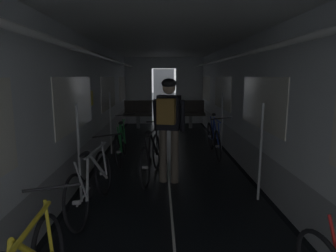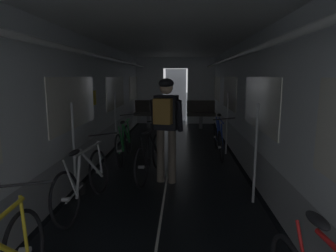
# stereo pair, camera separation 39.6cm
# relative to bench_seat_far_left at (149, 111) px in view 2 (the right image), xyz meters

# --- Properties ---
(train_car_shell) EXTENTS (3.14, 12.34, 2.57)m
(train_car_shell) POSITION_rel_bench_seat_far_left_xyz_m (0.90, -4.47, 1.13)
(train_car_shell) COLOR black
(train_car_shell) RESTS_ON ground
(bench_seat_far_left) EXTENTS (0.98, 0.51, 0.95)m
(bench_seat_far_left) POSITION_rel_bench_seat_far_left_xyz_m (0.00, 0.00, 0.00)
(bench_seat_far_left) COLOR gray
(bench_seat_far_left) RESTS_ON ground
(bench_seat_far_right) EXTENTS (0.98, 0.51, 0.95)m
(bench_seat_far_right) POSITION_rel_bench_seat_far_left_xyz_m (1.80, 0.00, 0.00)
(bench_seat_far_right) COLOR gray
(bench_seat_far_right) RESTS_ON ground
(bicycle_green) EXTENTS (0.44, 1.69, 0.95)m
(bicycle_green) POSITION_rel_bench_seat_far_left_xyz_m (-0.06, -4.00, -0.19)
(bicycle_green) COLOR black
(bicycle_green) RESTS_ON ground
(bicycle_silver) EXTENTS (0.50, 1.69, 0.96)m
(bicycle_silver) POSITION_rel_bench_seat_far_left_xyz_m (-0.14, -6.25, -0.19)
(bicycle_silver) COLOR black
(bicycle_silver) RESTS_ON ground
(bicycle_blue) EXTENTS (0.44, 1.69, 0.95)m
(bicycle_blue) POSITION_rel_bench_seat_far_left_xyz_m (1.96, -3.57, -0.19)
(bicycle_blue) COLOR black
(bicycle_blue) RESTS_ON ground
(person_cyclist_aisle) EXTENTS (0.56, 0.46, 1.73)m
(person_cyclist_aisle) POSITION_rel_bench_seat_far_left_xyz_m (0.90, -5.25, 0.50)
(person_cyclist_aisle) COLOR brown
(person_cyclist_aisle) RESTS_ON ground
(bicycle_black_in_aisle) EXTENTS (0.51, 1.68, 0.94)m
(bicycle_black_in_aisle) POSITION_rel_bench_seat_far_left_xyz_m (0.60, -4.99, -0.18)
(bicycle_black_in_aisle) COLOR black
(bicycle_black_in_aisle) RESTS_ON ground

